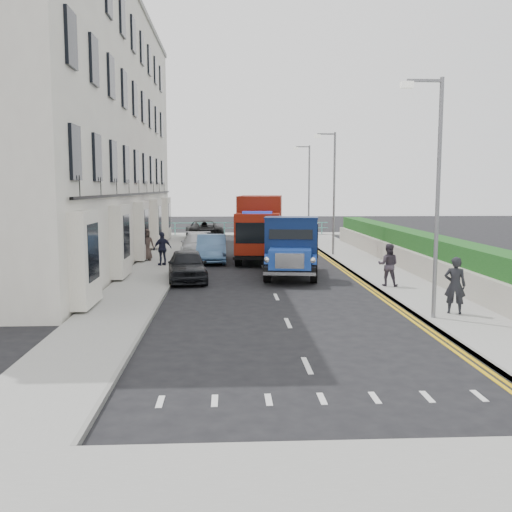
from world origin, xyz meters
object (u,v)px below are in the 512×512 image
Objects in this scene: lamp_near at (434,185)px; parked_car_front at (187,265)px; red_lorry at (260,226)px; lamp_mid at (332,186)px; lamp_far at (307,187)px; pedestrian_east_near at (455,285)px; bedford_lorry at (291,251)px.

parked_car_front is (-7.63, 7.71, -3.33)m from lamp_near.
lamp_mid is at bearing 23.20° from red_lorry.
lamp_mid is at bearing -90.00° from lamp_far.
red_lorry is at bearing 57.59° from parked_car_front.
lamp_near is 15.44m from red_lorry.
lamp_near is 4.03× the size of pedestrian_east_near.
pedestrian_east_near is (8.57, -7.22, 0.32)m from parked_car_front.
pedestrian_east_near is (5.10, -14.22, -0.86)m from red_lorry.
lamp_far is 20.09m from parked_car_front.
bedford_lorry is (-3.19, 8.00, -2.78)m from lamp_near.
lamp_far is 18.49m from bedford_lorry.
red_lorry is (-0.96, 6.71, 0.63)m from bedford_lorry.
red_lorry reaches higher than pedestrian_east_near.
lamp_mid reaches higher than parked_car_front.
lamp_near is at bearing -90.00° from lamp_far.
lamp_mid is 11.75m from parked_car_front.
lamp_mid reaches higher than bedford_lorry.
pedestrian_east_near is (0.94, -25.51, -3.01)m from lamp_far.
lamp_far is 4.03× the size of pedestrian_east_near.
lamp_near is 1.00× the size of lamp_far.
lamp_near reaches higher than red_lorry.
red_lorry is 3.93× the size of pedestrian_east_near.
pedestrian_east_near is at bearing -87.89° from lamp_far.
lamp_far reaches higher than red_lorry.
lamp_far is at bearing 61.30° from parked_car_front.
lamp_far is at bearing 87.95° from bedford_lorry.
lamp_near is at bearing -68.16° from red_lorry.
pedestrian_east_near is (4.13, -7.51, -0.23)m from bedford_lorry.
lamp_near is at bearing -51.37° from parked_car_front.
lamp_near is 1.02× the size of red_lorry.
bedford_lorry is at bearing -111.78° from lamp_mid.
lamp_near is 3.19m from pedestrian_east_near.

